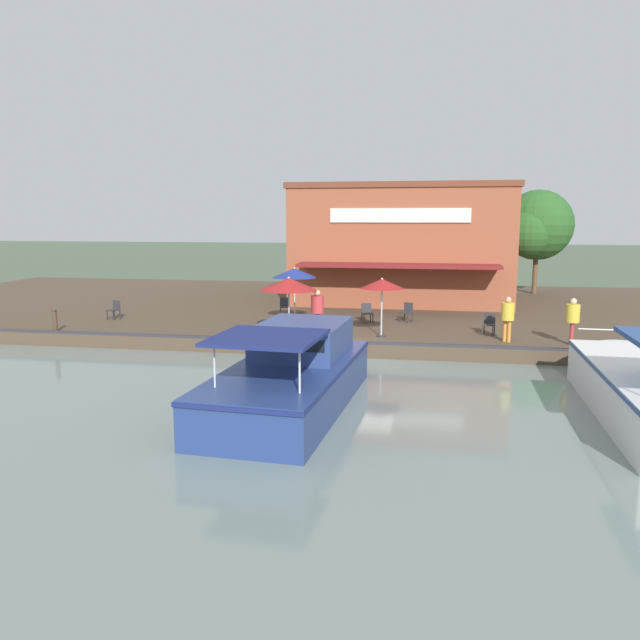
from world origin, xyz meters
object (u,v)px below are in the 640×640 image
object	(u,v)px
waterfront_restaurant	(402,243)
tree_upstream_bank	(535,227)
cafe_chair_beside_entrance	(285,306)
mooring_post	(55,321)
patio_umbrella_by_entrance	(382,284)
patio_umbrella_mid_patio_left	(289,284)
cafe_chair_far_corner_seat	(489,323)
cafe_chair_facing_river	(407,311)
motorboat_outer_channel	(299,371)
person_mid_patio	(508,314)
person_at_quay_edge	(573,316)
cafe_chair_back_row_seat	(115,309)
cafe_chair_under_first_umbrella	(367,312)
patio_umbrella_mid_patio_right	(294,273)
person_near_entrance	(317,306)

from	to	relation	value
waterfront_restaurant	tree_upstream_bank	size ratio (longest dim) A/B	1.87
cafe_chair_beside_entrance	waterfront_restaurant	bearing A→B (deg)	142.82
mooring_post	patio_umbrella_by_entrance	bearing A→B (deg)	95.66
patio_umbrella_mid_patio_left	cafe_chair_far_corner_seat	world-z (taller)	patio_umbrella_mid_patio_left
cafe_chair_facing_river	tree_upstream_bank	xyz separation A→B (m)	(-11.76, 7.17, 3.60)
motorboat_outer_channel	person_mid_patio	bearing A→B (deg)	136.70
motorboat_outer_channel	cafe_chair_beside_entrance	bearing A→B (deg)	-164.99
patio_umbrella_mid_patio_left	cafe_chair_beside_entrance	bearing A→B (deg)	-164.87
patio_umbrella_by_entrance	person_at_quay_edge	distance (m)	7.07
cafe_chair_facing_river	person_mid_patio	distance (m)	5.66
cafe_chair_far_corner_seat	mooring_post	bearing A→B (deg)	-81.97
patio_umbrella_by_entrance	person_at_quay_edge	world-z (taller)	patio_umbrella_by_entrance
waterfront_restaurant	person_mid_patio	size ratio (longest dim) A/B	6.93
cafe_chair_back_row_seat	person_at_quay_edge	xyz separation A→B (m)	(2.61, 19.41, 0.61)
cafe_chair_far_corner_seat	person_mid_patio	world-z (taller)	person_mid_patio
patio_umbrella_mid_patio_left	cafe_chair_far_corner_seat	distance (m)	8.12
cafe_chair_beside_entrance	mooring_post	xyz separation A→B (m)	(5.92, -8.22, -0.01)
cafe_chair_far_corner_seat	motorboat_outer_channel	distance (m)	10.24
cafe_chair_facing_river	mooring_post	size ratio (longest dim) A/B	0.93
patio_umbrella_mid_patio_left	mooring_post	world-z (taller)	patio_umbrella_mid_patio_left
person_at_quay_edge	waterfront_restaurant	bearing A→B (deg)	-150.47
cafe_chair_under_first_umbrella	cafe_chair_beside_entrance	bearing A→B (deg)	-108.39
cafe_chair_facing_river	mooring_post	xyz separation A→B (m)	(5.15, -14.03, -0.01)
patio_umbrella_mid_patio_right	mooring_post	world-z (taller)	patio_umbrella_mid_patio_right
waterfront_restaurant	tree_upstream_bank	bearing A→B (deg)	117.87
cafe_chair_facing_river	mooring_post	world-z (taller)	mooring_post
cafe_chair_beside_entrance	patio_umbrella_mid_patio_left	bearing A→B (deg)	15.13
cafe_chair_beside_entrance	cafe_chair_facing_river	bearing A→B (deg)	82.37
waterfront_restaurant	cafe_chair_under_first_umbrella	world-z (taller)	waterfront_restaurant
waterfront_restaurant	cafe_chair_facing_river	size ratio (longest dim) A/B	13.90
patio_umbrella_mid_patio_right	person_mid_patio	world-z (taller)	patio_umbrella_mid_patio_right
waterfront_restaurant	cafe_chair_under_first_umbrella	xyz separation A→B (m)	(8.22, -1.15, -2.73)
cafe_chair_back_row_seat	person_near_entrance	size ratio (longest dim) A/B	0.48
mooring_post	person_at_quay_edge	bearing A→B (deg)	92.58
motorboat_outer_channel	tree_upstream_bank	xyz separation A→B (m)	(-22.76, 9.83, 3.79)
cafe_chair_beside_entrance	cafe_chair_back_row_seat	world-z (taller)	same
patio_umbrella_mid_patio_left	cafe_chair_back_row_seat	xyz separation A→B (m)	(-2.26, -8.73, -1.53)
cafe_chair_under_first_umbrella	mooring_post	world-z (taller)	mooring_post
waterfront_restaurant	patio_umbrella_mid_patio_right	bearing A→B (deg)	-24.79
waterfront_restaurant	cafe_chair_under_first_umbrella	distance (m)	8.74
motorboat_outer_channel	cafe_chair_far_corner_seat	bearing A→B (deg)	144.23
patio_umbrella_mid_patio_right	person_near_entrance	size ratio (longest dim) A/B	1.39
person_mid_patio	mooring_post	world-z (taller)	person_mid_patio
cafe_chair_far_corner_seat	person_mid_patio	distance (m)	1.61
cafe_chair_beside_entrance	person_mid_patio	size ratio (longest dim) A/B	0.50
mooring_post	person_near_entrance	bearing A→B (deg)	97.17
patio_umbrella_mid_patio_left	cafe_chair_beside_entrance	size ratio (longest dim) A/B	2.71
tree_upstream_bank	waterfront_restaurant	bearing A→B (deg)	-62.13
person_near_entrance	person_mid_patio	bearing A→B (deg)	87.79
cafe_chair_under_first_umbrella	motorboat_outer_channel	distance (m)	10.47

